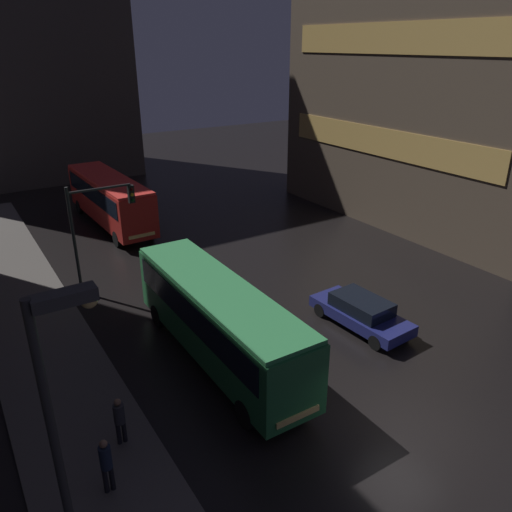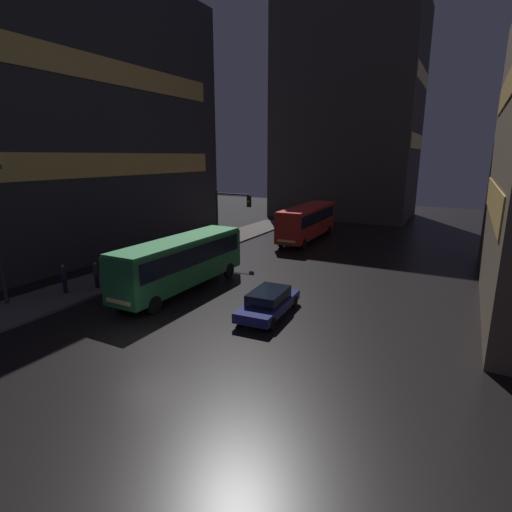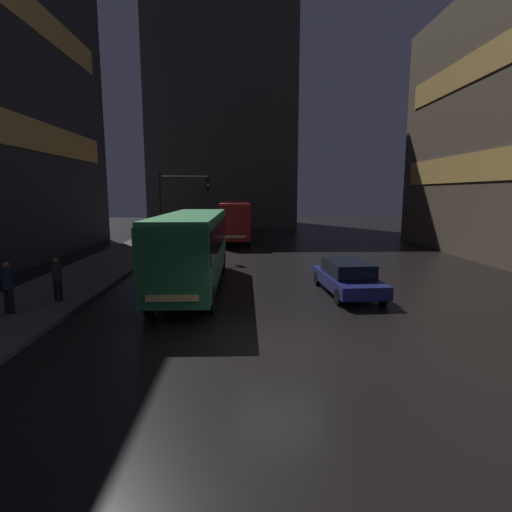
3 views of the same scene
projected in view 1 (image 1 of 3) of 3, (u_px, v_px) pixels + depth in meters
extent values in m
plane|color=black|center=(405.00, 430.00, 16.36)|extent=(120.00, 120.00, 0.00)
cube|color=#56514C|center=(51.00, 363.00, 19.64)|extent=(4.00, 48.00, 0.15)
cube|color=brown|center=(440.00, 93.00, 33.56)|extent=(10.00, 20.68, 17.11)
cube|color=#E0B25B|center=(383.00, 142.00, 32.20)|extent=(0.24, 17.58, 1.80)
cube|color=#E0B25B|center=(393.00, 38.00, 29.77)|extent=(0.24, 17.58, 1.80)
cube|color=#383333|center=(8.00, 21.00, 43.08)|extent=(18.00, 12.00, 26.87)
cube|color=#EAC66B|center=(114.00, 61.00, 48.85)|extent=(0.24, 10.20, 1.80)
cube|color=#236B38|center=(218.00, 319.00, 19.28)|extent=(2.39, 10.39, 2.60)
cube|color=black|center=(218.00, 307.00, 19.07)|extent=(2.45, 9.56, 1.10)
cube|color=#399252|center=(217.00, 288.00, 18.74)|extent=(2.34, 10.19, 0.16)
cube|color=#F4CC72|center=(298.00, 416.00, 15.59)|extent=(1.64, 0.11, 0.20)
cylinder|color=black|center=(298.00, 392.00, 17.40)|extent=(0.25, 1.00, 1.00)
cylinder|color=black|center=(245.00, 414.00, 16.34)|extent=(0.25, 1.00, 1.00)
cylinder|color=black|center=(201.00, 303.00, 23.29)|extent=(0.25, 1.00, 1.00)
cylinder|color=black|center=(157.00, 316.00, 22.24)|extent=(0.25, 1.00, 1.00)
cube|color=#AD1E19|center=(110.00, 199.00, 33.96)|extent=(2.69, 10.85, 2.70)
cube|color=black|center=(109.00, 190.00, 33.72)|extent=(2.72, 9.99, 1.10)
cube|color=red|center=(107.00, 178.00, 33.39)|extent=(2.63, 10.63, 0.16)
cube|color=#F4CC72|center=(142.00, 235.00, 30.21)|extent=(1.67, 0.15, 0.20)
cylinder|color=black|center=(150.00, 232.00, 32.03)|extent=(0.28, 1.01, 1.00)
cylinder|color=black|center=(117.00, 239.00, 30.91)|extent=(0.28, 1.01, 1.00)
cylinder|color=black|center=(108.00, 202.00, 38.11)|extent=(0.28, 1.01, 1.00)
cylinder|color=black|center=(80.00, 207.00, 36.98)|extent=(0.28, 1.01, 1.00)
cube|color=navy|center=(361.00, 315.00, 22.19)|extent=(2.17, 4.85, 0.50)
cube|color=black|center=(362.00, 304.00, 21.98)|extent=(1.76, 2.70, 0.59)
cylinder|color=black|center=(403.00, 329.00, 21.50)|extent=(0.24, 0.65, 0.64)
cylinder|color=black|center=(376.00, 343.00, 20.57)|extent=(0.24, 0.65, 0.64)
cylinder|color=black|center=(347.00, 300.00, 23.99)|extent=(0.24, 0.65, 0.64)
cylinder|color=black|center=(320.00, 310.00, 23.06)|extent=(0.24, 0.65, 0.64)
cylinder|color=black|center=(106.00, 480.00, 13.78)|extent=(0.14, 0.14, 0.86)
cylinder|color=black|center=(112.00, 477.00, 13.87)|extent=(0.14, 0.14, 0.86)
cylinder|color=#1E283D|center=(105.00, 457.00, 13.52)|extent=(0.38, 0.38, 0.71)
sphere|color=#8C664C|center=(103.00, 444.00, 13.33)|extent=(0.22, 0.22, 0.22)
cylinder|color=black|center=(119.00, 433.00, 15.48)|extent=(0.14, 0.14, 0.79)
cylinder|color=black|center=(124.00, 431.00, 15.57)|extent=(0.14, 0.14, 0.79)
cylinder|color=#333338|center=(119.00, 414.00, 15.24)|extent=(0.47, 0.47, 0.66)
sphere|color=#8C664C|center=(117.00, 402.00, 15.07)|extent=(0.22, 0.22, 0.22)
cylinder|color=#2D2D2D|center=(74.00, 242.00, 24.23)|extent=(0.16, 0.16, 5.53)
cylinder|color=#2D2D2D|center=(99.00, 189.00, 24.02)|extent=(3.05, 0.12, 0.12)
cube|color=black|center=(131.00, 194.00, 24.97)|extent=(0.30, 0.24, 0.90)
sphere|color=#390706|center=(131.00, 189.00, 24.75)|extent=(0.18, 0.18, 0.18)
sphere|color=gold|center=(132.00, 195.00, 24.86)|extent=(0.18, 0.18, 0.18)
sphere|color=black|center=(133.00, 200.00, 24.97)|extent=(0.18, 0.18, 0.18)
cylinder|color=#2D2D2D|center=(61.00, 474.00, 9.68)|extent=(0.18, 0.18, 7.70)
cube|color=#383838|center=(64.00, 298.00, 8.52)|extent=(1.10, 0.36, 0.24)
sphere|color=#F4CC72|center=(89.00, 300.00, 8.77)|extent=(0.32, 0.32, 0.32)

